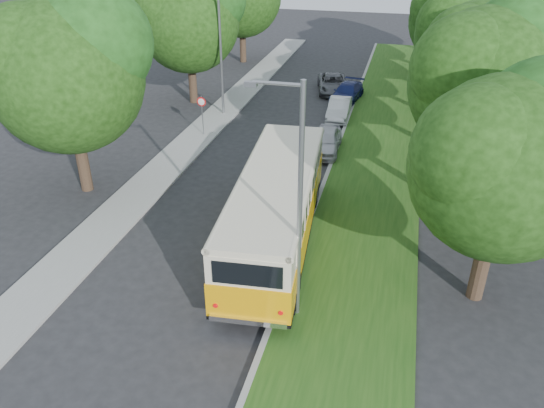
% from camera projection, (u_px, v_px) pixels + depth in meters
% --- Properties ---
extents(ground, '(120.00, 120.00, 0.00)m').
position_uv_depth(ground, '(203.00, 256.00, 20.85)').
color(ground, '#242426').
rests_on(ground, ground).
extents(curb, '(0.20, 70.00, 0.15)m').
position_uv_depth(curb, '(316.00, 205.00, 24.28)').
color(curb, gray).
rests_on(curb, ground).
extents(grass_verge, '(4.50, 70.00, 0.13)m').
position_uv_depth(grass_verge, '(367.00, 212.00, 23.78)').
color(grass_verge, '#1F4A13').
rests_on(grass_verge, ground).
extents(sidewalk, '(2.20, 70.00, 0.12)m').
position_uv_depth(sidewalk, '(148.00, 185.00, 26.10)').
color(sidewalk, gray).
rests_on(sidewalk, ground).
extents(treeline, '(24.27, 41.91, 9.46)m').
position_uv_depth(treeline, '(349.00, 22.00, 32.58)').
color(treeline, '#332319').
rests_on(treeline, ground).
extents(lamppost_near, '(1.71, 0.16, 8.00)m').
position_uv_depth(lamppost_near, '(297.00, 200.00, 15.71)').
color(lamppost_near, gray).
rests_on(lamppost_near, ground).
extents(lamppost_far, '(1.71, 0.16, 7.50)m').
position_uv_depth(lamppost_far, '(219.00, 52.00, 33.45)').
color(lamppost_far, gray).
rests_on(lamppost_far, ground).
extents(warning_sign, '(0.56, 0.10, 2.50)m').
position_uv_depth(warning_sign, '(202.00, 109.00, 31.16)').
color(warning_sign, gray).
rests_on(warning_sign, ground).
extents(vintage_bus, '(3.68, 11.09, 3.24)m').
position_uv_depth(vintage_bus, '(276.00, 211.00, 20.73)').
color(vintage_bus, '#FFAA08').
rests_on(vintage_bus, ground).
extents(car_silver, '(1.71, 3.99, 1.34)m').
position_uv_depth(car_silver, '(326.00, 141.00, 29.59)').
color(car_silver, silver).
rests_on(car_silver, ground).
extents(car_white, '(1.43, 3.87, 1.27)m').
position_uv_depth(car_white, '(339.00, 109.00, 34.51)').
color(car_white, silver).
rests_on(car_white, ground).
extents(car_blue, '(2.32, 4.42, 1.22)m').
position_uv_depth(car_blue, '(347.00, 93.00, 37.66)').
color(car_blue, '#121C52').
rests_on(car_blue, ground).
extents(car_grey, '(3.03, 4.92, 1.27)m').
position_uv_depth(car_grey, '(333.00, 84.00, 39.54)').
color(car_grey, '#515358').
rests_on(car_grey, ground).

